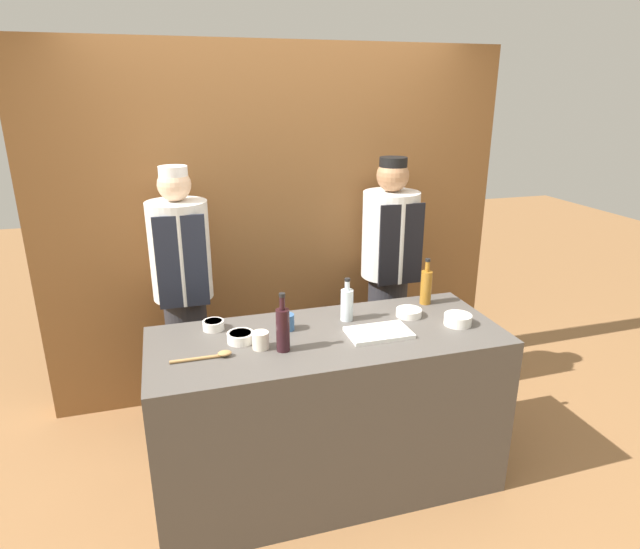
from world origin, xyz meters
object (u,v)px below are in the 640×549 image
sauce_bowl_purple (409,312)px  cup_blue (287,322)px  cutting_board (379,333)px  bottle_wine (283,328)px  wooden_spoon (212,356)px  chef_right (389,273)px  bottle_clear (347,304)px  sauce_bowl_red (213,325)px  chef_left (184,294)px  sauce_bowl_yellow (240,337)px  bottle_amber (426,286)px  cup_cream (261,340)px  sauce_bowl_green (458,319)px

sauce_bowl_purple → cup_blue: size_ratio=1.65×
cutting_board → bottle_wine: size_ratio=1.10×
wooden_spoon → chef_right: 1.56m
bottle_clear → chef_right: size_ratio=0.14×
sauce_bowl_red → chef_right: chef_right is taller
sauce_bowl_red → chef_left: chef_left is taller
sauce_bowl_yellow → cutting_board: 0.71m
bottle_amber → wooden_spoon: 1.32m
chef_right → cutting_board: bearing=-116.4°
chef_left → cup_cream: bearing=-69.2°
cup_blue → wooden_spoon: size_ratio=0.30×
cup_blue → cutting_board: bearing=-23.5°
sauce_bowl_red → wooden_spoon: 0.33m
bottle_amber → chef_left: (-1.36, 0.55, -0.10)m
sauce_bowl_green → bottle_clear: bearing=157.7°
wooden_spoon → chef_right: bearing=34.6°
sauce_bowl_green → chef_left: chef_left is taller
sauce_bowl_green → wooden_spoon: bearing=-179.3°
bottle_wine → sauce_bowl_green: bearing=1.7°
sauce_bowl_yellow → bottle_wine: (0.18, -0.15, 0.09)m
sauce_bowl_green → bottle_amber: bottle_amber is taller
cup_blue → cup_cream: (-0.17, -0.17, -0.00)m
bottle_amber → cup_cream: (-1.04, -0.30, -0.07)m
chef_left → cup_blue: bearing=-53.8°
sauce_bowl_red → chef_right: (1.24, 0.56, -0.02)m
chef_right → bottle_clear: bearing=-129.4°
sauce_bowl_purple → sauce_bowl_red: 1.07m
cutting_board → bottle_wine: bottle_wine is taller
cutting_board → chef_left: 1.27m
sauce_bowl_purple → chef_left: (-1.19, 0.69, -0.02)m
wooden_spoon → sauce_bowl_red: bearing=82.7°
sauce_bowl_purple → bottle_amber: bearing=39.5°
wooden_spoon → bottle_wine: bearing=-2.4°
sauce_bowl_green → chef_right: chef_right is taller
sauce_bowl_red → bottle_amber: (1.24, 0.01, 0.08)m
sauce_bowl_yellow → chef_right: (1.13, 0.75, -0.02)m
bottle_wine → cup_blue: (0.07, 0.22, -0.07)m
sauce_bowl_red → bottle_amber: 1.24m
bottle_wine → chef_left: (-0.42, 0.90, -0.11)m
sauce_bowl_yellow → chef_right: 1.35m
sauce_bowl_purple → bottle_clear: bearing=172.1°
sauce_bowl_green → cup_cream: (-1.07, 0.02, 0.01)m
sauce_bowl_yellow → cup_cream: size_ratio=1.57×
bottle_clear → cup_cream: size_ratio=2.82×
sauce_bowl_yellow → bottle_wine: bearing=-39.3°
bottle_wine → chef_right: 1.31m
cutting_board → cup_cream: (-0.61, 0.02, 0.03)m
sauce_bowl_purple → sauce_bowl_yellow: size_ratio=1.06×
sauce_bowl_yellow → cup_cream: (0.08, -0.10, 0.01)m
sauce_bowl_yellow → cup_blue: size_ratio=1.55×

